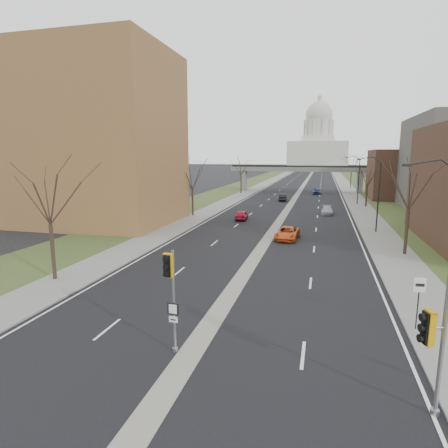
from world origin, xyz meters
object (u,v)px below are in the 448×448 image
at_px(car_right_far, 317,191).
at_px(car_left_far, 283,197).
at_px(signal_pole_right, 443,321).
at_px(car_right_near, 287,233).
at_px(car_right_mid, 327,210).
at_px(signal_pole_median, 171,284).
at_px(car_left_near, 242,215).
at_px(speed_limit_sign, 419,294).

bearing_deg(car_right_far, car_left_far, -115.19).
xyz_separation_m(signal_pole_right, car_right_near, (-7.45, 26.98, -2.94)).
xyz_separation_m(car_right_near, car_right_mid, (4.25, 18.98, -0.06)).
height_order(signal_pole_median, car_right_far, signal_pole_median).
distance_m(car_left_near, car_right_near, 13.17).
relative_size(speed_limit_sign, car_right_far, 0.64).
bearing_deg(car_right_far, car_right_mid, -88.09).
bearing_deg(car_right_near, car_left_far, 100.90).
distance_m(car_right_mid, car_right_far, 30.36).
height_order(signal_pole_right, speed_limit_sign, signal_pole_right).
bearing_deg(speed_limit_sign, car_right_near, 106.14).
bearing_deg(car_left_near, signal_pole_right, 105.85).
bearing_deg(car_right_mid, car_right_near, -102.81).
distance_m(car_left_far, car_right_near, 34.88).
relative_size(car_right_near, car_right_far, 1.10).
height_order(speed_limit_sign, car_left_far, speed_limit_sign).
height_order(car_left_near, car_right_near, car_left_near).
height_order(speed_limit_sign, car_left_near, speed_limit_sign).
height_order(car_left_far, car_right_far, car_right_far).
xyz_separation_m(car_left_far, car_right_near, (4.09, -34.64, -0.02)).
bearing_deg(car_right_far, signal_pole_right, -88.02).
xyz_separation_m(signal_pole_right, car_left_far, (-11.54, 61.62, -2.92)).
bearing_deg(car_left_far, car_left_near, 78.56).
distance_m(signal_pole_right, car_left_far, 62.75).
bearing_deg(signal_pole_right, car_right_mid, 76.35).
bearing_deg(signal_pole_right, car_right_far, 76.31).
relative_size(car_right_mid, car_right_far, 0.97).
relative_size(car_left_far, car_right_mid, 1.00).
distance_m(speed_limit_sign, car_left_far, 55.98).
bearing_deg(signal_pole_median, signal_pole_right, -6.12).
distance_m(car_left_far, car_right_far, 15.92).
distance_m(signal_pole_median, car_left_far, 59.99).
distance_m(car_left_far, car_right_mid, 17.74).
xyz_separation_m(signal_pole_median, car_right_near, (2.85, 25.28, -2.70)).
bearing_deg(car_right_near, speed_limit_sign, -62.91).
distance_m(car_right_near, car_right_mid, 19.45).
bearing_deg(car_right_near, car_right_far, 91.63).
bearing_deg(speed_limit_sign, car_right_far, 88.37).
height_order(car_left_far, car_right_near, car_left_far).
height_order(signal_pole_median, car_left_near, signal_pole_median).
height_order(signal_pole_right, car_right_far, signal_pole_right).
xyz_separation_m(signal_pole_median, car_left_near, (-4.54, 36.19, -2.70)).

